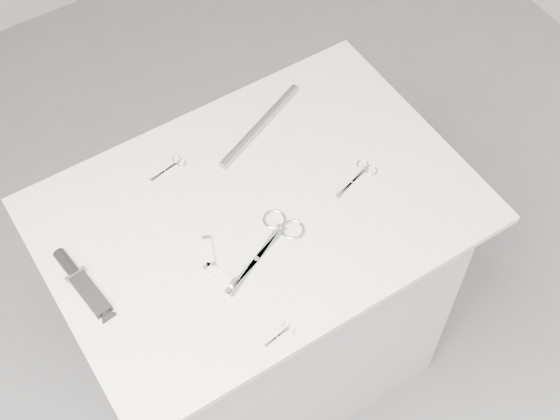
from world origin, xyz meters
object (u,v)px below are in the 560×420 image
embroidery_scissors_a (361,174)px  pocket_knife_a (209,252)px  plinth (262,302)px  embroidery_scissors_b (172,166)px  large_shears (274,237)px  tiny_scissors (282,333)px  pocket_knife_b (220,275)px  sheathed_knife (80,280)px  metal_rail (260,125)px

embroidery_scissors_a → pocket_knife_a: bearing=163.2°
plinth → embroidery_scissors_b: (-0.11, 0.22, 0.47)m
large_shears → pocket_knife_a: size_ratio=2.95×
tiny_scissors → pocket_knife_a: bearing=88.8°
plinth → pocket_knife_b: 0.52m
pocket_knife_b → plinth: bearing=-80.4°
sheathed_knife → plinth: bearing=-102.6°
plinth → tiny_scissors: tiny_scissors is taller
embroidery_scissors_a → pocket_knife_a: size_ratio=1.62×
pocket_knife_b → metal_rail: bearing=-66.9°
sheathed_knife → pocket_knife_b: (0.27, -0.15, -0.00)m
tiny_scissors → pocket_knife_a: 0.26m
sheathed_knife → embroidery_scissors_a: bearing=-104.4°
tiny_scissors → pocket_knife_b: size_ratio=0.90×
large_shears → embroidery_scissors_a: bearing=-15.3°
embroidery_scissors_b → sheathed_knife: sheathed_knife is taller
plinth → tiny_scissors: 0.57m
metal_rail → sheathed_knife: bearing=-163.9°
plinth → pocket_knife_a: (-0.16, -0.04, 0.47)m
plinth → large_shears: large_shears is taller
large_shears → sheathed_knife: sheathed_knife is taller
embroidery_scissors_a → sheathed_knife: 0.70m
embroidery_scissors_a → embroidery_scissors_b: bearing=128.1°
embroidery_scissors_a → sheathed_knife: size_ratio=0.67×
plinth → embroidery_scissors_a: size_ratio=6.72×
large_shears → pocket_knife_a: pocket_knife_a is taller
tiny_scissors → pocket_knife_a: pocket_knife_a is taller
large_shears → embroidery_scissors_b: 0.32m
pocket_knife_b → metal_rail: metal_rail is taller
embroidery_scissors_a → tiny_scissors: bearing=-163.4°
metal_rail → pocket_knife_a: bearing=-139.1°
plinth → large_shears: size_ratio=3.69×
plinth → tiny_scissors: bearing=-113.0°
tiny_scissors → sheathed_knife: bearing=123.4°
embroidery_scissors_b → tiny_scissors: size_ratio=1.33×
large_shears → pocket_knife_a: 0.15m
tiny_scissors → sheathed_knife: sheathed_knife is taller
tiny_scissors → sheathed_knife: 0.46m
large_shears → pocket_knife_b: bearing=163.8°
sheathed_knife → pocket_knife_a: (0.28, -0.09, -0.00)m
tiny_scissors → embroidery_scissors_b: bearing=80.0°
embroidery_scissors_a → metal_rail: (-0.13, 0.26, 0.01)m
sheathed_knife → pocket_knife_b: sheathed_knife is taller
embroidery_scissors_b → pocket_knife_b: pocket_knife_b is taller
sheathed_knife → tiny_scissors: bearing=-145.0°
embroidery_scissors_b → metal_rail: (0.24, -0.01, 0.01)m
embroidery_scissors_b → pocket_knife_a: (-0.05, -0.26, 0.00)m
embroidery_scissors_b → plinth: bearing=-73.1°
embroidery_scissors_b → metal_rail: bearing=-12.8°
embroidery_scissors_a → pocket_knife_b: size_ratio=1.61×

